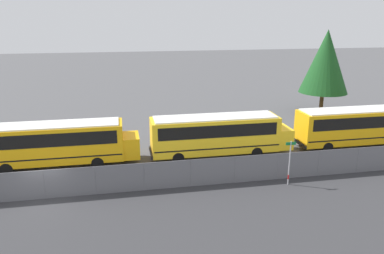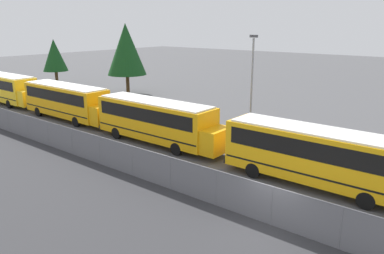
{
  "view_description": "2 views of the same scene",
  "coord_description": "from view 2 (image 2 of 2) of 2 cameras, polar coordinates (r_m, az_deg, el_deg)",
  "views": [
    {
      "loc": [
        4.9,
        -22.18,
        10.79
      ],
      "look_at": [
        10.31,
        5.86,
        2.32
      ],
      "focal_mm": 35.0,
      "sensor_mm": 36.0,
      "label": 1
    },
    {
      "loc": [
        6.68,
        -14.03,
        8.77
      ],
      "look_at": [
        -9.01,
        5.57,
        1.84
      ],
      "focal_mm": 35.0,
      "sensor_mm": 36.0,
      "label": 2
    }
  ],
  "objects": [
    {
      "name": "tree_0",
      "position": [
        48.82,
        -10.0,
        11.58
      ],
      "size": [
        4.93,
        4.93,
        8.9
      ],
      "color": "#51381E",
      "rests_on": "ground_plane"
    },
    {
      "name": "school_bus_3",
      "position": [
        21.63,
        18.8,
        -3.87
      ],
      "size": [
        11.42,
        2.55,
        3.28
      ],
      "color": "#EDA80F",
      "rests_on": "ground_plane"
    },
    {
      "name": "fence",
      "position": [
        17.38,
        12.04,
        -11.61
      ],
      "size": [
        97.0,
        0.07,
        1.9
      ],
      "color": "#9EA0A5",
      "rests_on": "ground_plane"
    },
    {
      "name": "school_bus_2",
      "position": [
        28.07,
        -5.33,
        1.26
      ],
      "size": [
        11.42,
        2.55,
        3.28
      ],
      "color": "orange",
      "rests_on": "ground_plane"
    },
    {
      "name": "school_bus_1",
      "position": [
        37.1,
        -18.49,
        4.01
      ],
      "size": [
        11.42,
        2.55,
        3.28
      ],
      "color": "orange",
      "rests_on": "ground_plane"
    },
    {
      "name": "tree_2",
      "position": [
        59.36,
        -20.22,
        10.23
      ],
      "size": [
        3.56,
        3.56,
        6.68
      ],
      "color": "#51381E",
      "rests_on": "ground_plane"
    },
    {
      "name": "school_bus_0",
      "position": [
        47.61,
        -26.58,
        5.55
      ],
      "size": [
        11.42,
        2.55,
        3.28
      ],
      "color": "yellow",
      "rests_on": "ground_plane"
    },
    {
      "name": "ground_plane",
      "position": [
        17.84,
        11.86,
        -14.37
      ],
      "size": [
        200.0,
        200.0,
        0.0
      ],
      "primitive_type": "plane",
      "color": "#4C4C4F"
    },
    {
      "name": "light_pole",
      "position": [
        29.83,
        9.1,
        6.77
      ],
      "size": [
        0.6,
        0.24,
        7.98
      ],
      "color": "gray",
      "rests_on": "ground_plane"
    }
  ]
}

